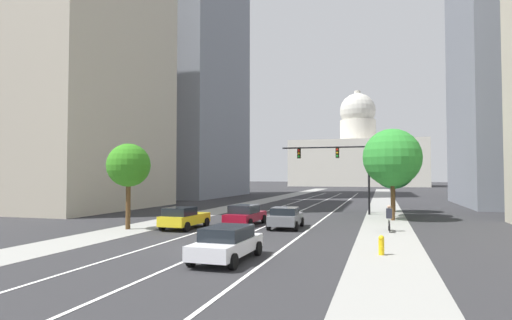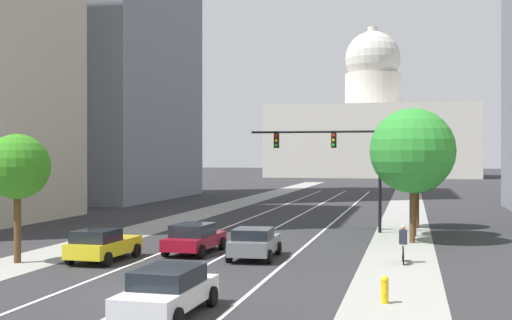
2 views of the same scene
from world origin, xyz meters
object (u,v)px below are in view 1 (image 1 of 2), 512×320
street_tree_near_right (393,168)px  fire_hydrant (381,245)px  car_crimson (245,215)px  car_gray (286,217)px  street_tree_far_right (392,159)px  car_white (227,242)px  capitol_building (358,157)px  car_yellow (184,218)px  traffic_signal_mast (340,162)px  street_tree_mid_right (392,158)px  cyclist (389,218)px  street_tree_near_left (129,166)px

street_tree_near_right → fire_hydrant: bearing=-92.9°
car_crimson → car_gray: size_ratio=1.09×
fire_hydrant → street_tree_far_right: bearing=87.1°
car_white → capitol_building: bearing=2.2°
car_yellow → traffic_signal_mast: 17.63m
street_tree_far_right → street_tree_mid_right: bearing=-91.4°
car_gray → traffic_signal_mast: (2.63, 12.13, 4.18)m
capitol_building → car_gray: bearing=-89.3°
cyclist → street_tree_mid_right: street_tree_mid_right is taller
traffic_signal_mast → street_tree_near_right: 5.97m
car_white → traffic_signal_mast: size_ratio=0.55×
capitol_building → street_tree_mid_right: capitol_building is taller
car_white → street_tree_mid_right: 20.86m
car_yellow → street_tree_mid_right: (13.84, 9.87, 4.34)m
car_gray → street_tree_far_right: (7.30, 10.72, 4.34)m
car_crimson → street_tree_far_right: size_ratio=0.63×
car_crimson → street_tree_far_right: 14.99m
street_tree_near_left → capitol_building: bearing=86.3°
car_white → traffic_signal_mast: (2.63, 23.63, 4.17)m
car_crimson → car_yellow: bearing=138.3°
car_white → cyclist: 13.61m
car_white → car_gray: bearing=1.5°
car_gray → street_tree_near_left: size_ratio=0.72×
traffic_signal_mast → street_tree_mid_right: (4.60, -4.55, 0.17)m
car_white → fire_hydrant: bearing=-61.8°
traffic_signal_mast → street_tree_near_right: traffic_signal_mast is taller
street_tree_near_right → car_gray: bearing=-115.9°
traffic_signal_mast → cyclist: size_ratio=4.86×
cyclist → street_tree_far_right: size_ratio=0.24×
capitol_building → traffic_signal_mast: bearing=-87.9°
car_gray → street_tree_near_right: street_tree_near_right is taller
capitol_building → street_tree_far_right: size_ratio=6.38×
car_white → car_yellow: bearing=37.2°
capitol_building → car_white: bearing=-89.3°
car_gray → traffic_signal_mast: 13.09m
car_crimson → car_gray: car_crimson is taller
car_gray → street_tree_mid_right: 11.34m
traffic_signal_mast → cyclist: 13.22m
car_yellow → street_tree_near_left: 5.17m
capitol_building → street_tree_far_right: capitol_building is taller
street_tree_far_right → traffic_signal_mast: bearing=163.3°
car_gray → car_yellow: bearing=106.7°
cyclist → street_tree_mid_right: bearing=-5.5°
cyclist → fire_hydrant: bearing=174.5°
car_yellow → street_tree_far_right: (13.92, 13.02, 4.33)m
street_tree_near_left → car_white: bearing=-38.0°
cyclist → street_tree_near_right: size_ratio=0.26×
car_crimson → street_tree_mid_right: 13.12m
street_tree_mid_right → car_gray: bearing=-133.7°
car_yellow → cyclist: cyclist is taller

